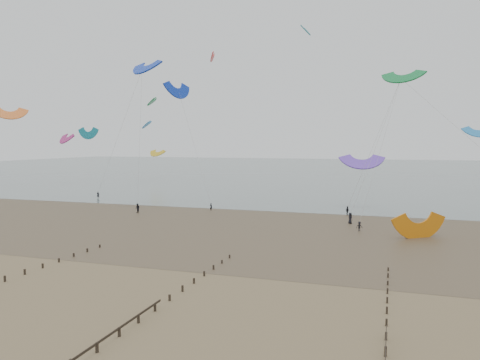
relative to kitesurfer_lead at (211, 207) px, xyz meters
name	(u,v)px	position (x,y,z in m)	size (l,w,h in m)	color
ground	(150,284)	(12.35, -47.44, -0.75)	(500.00, 500.00, 0.00)	brown
sea_and_shore	(228,223)	(8.27, -13.04, -0.75)	(500.00, 665.00, 0.03)	#475654
kitesurfer_lead	(211,207)	(0.00, 0.00, 0.00)	(0.55, 0.36, 1.51)	black
kitesurfers	(417,214)	(39.05, 2.02, 0.11)	(112.06, 28.25, 1.89)	black
grounded_kite	(419,238)	(38.42, -15.98, -0.75)	(7.45, 3.90, 5.68)	orange
kites_airborne	(252,115)	(-2.91, 39.15, 20.56)	(248.39, 86.44, 41.06)	#14813C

